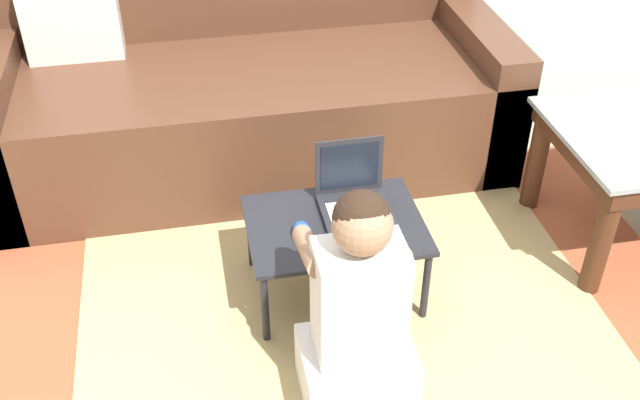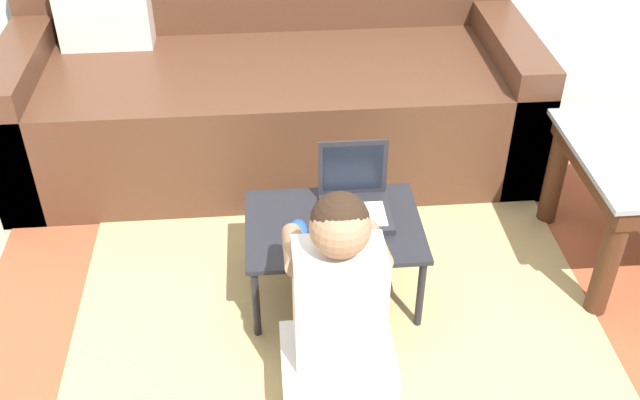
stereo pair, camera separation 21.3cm
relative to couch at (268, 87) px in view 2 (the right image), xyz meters
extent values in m
plane|color=gray|center=(0.10, -0.99, -0.30)|extent=(16.00, 16.00, 0.00)
cube|color=#9E4C2D|center=(0.18, -1.14, -0.29)|extent=(2.32, 1.83, 0.01)
cube|color=tan|center=(0.18, -1.14, -0.29)|extent=(1.67, 1.32, 0.00)
cube|color=#4C2D1E|center=(0.01, -0.05, -0.07)|extent=(2.05, 0.87, 0.45)
cube|color=#4C2D1E|center=(-0.93, -0.05, -0.02)|extent=(0.16, 0.87, 0.56)
cube|color=#4C2D1E|center=(0.95, -0.05, -0.02)|extent=(0.16, 0.87, 0.56)
cube|color=beige|center=(-0.63, 0.13, 0.33)|extent=(0.36, 0.14, 0.36)
cylinder|color=#422314|center=(1.02, -1.08, -0.08)|extent=(0.07, 0.07, 0.43)
cylinder|color=#422314|center=(1.02, -0.59, -0.08)|extent=(0.07, 0.07, 0.43)
cube|color=black|center=(0.18, -0.92, -0.01)|extent=(0.56, 0.41, 0.02)
cylinder|color=black|center=(-0.08, -1.10, -0.16)|extent=(0.02, 0.02, 0.27)
cylinder|color=black|center=(0.43, -1.10, -0.16)|extent=(0.02, 0.02, 0.27)
cylinder|color=black|center=(-0.08, -0.74, -0.16)|extent=(0.02, 0.02, 0.27)
cylinder|color=black|center=(0.43, -0.74, -0.16)|extent=(0.02, 0.02, 0.27)
cube|color=#232328|center=(0.25, -0.89, 0.00)|extent=(0.22, 0.21, 0.02)
cube|color=silver|center=(0.25, -0.90, 0.02)|extent=(0.18, 0.13, 0.00)
cube|color=#232328|center=(0.25, -0.78, 0.11)|extent=(0.22, 0.01, 0.20)
cube|color=black|center=(0.25, -0.79, 0.11)|extent=(0.19, 0.00, 0.16)
ellipsoid|color=#234CB2|center=(0.07, -0.96, 0.01)|extent=(0.06, 0.10, 0.04)
cube|color=silver|center=(0.15, -1.35, -0.20)|extent=(0.31, 0.24, 0.19)
cube|color=silver|center=(0.15, -1.35, 0.08)|extent=(0.23, 0.16, 0.35)
sphere|color=#9E7556|center=(0.15, -1.35, 0.33)|extent=(0.15, 0.15, 0.15)
sphere|color=black|center=(0.15, -1.35, 0.34)|extent=(0.15, 0.15, 0.15)
cylinder|color=#9E7556|center=(0.04, -1.24, 0.17)|extent=(0.06, 0.25, 0.13)
cylinder|color=#9E7556|center=(0.26, -1.24, 0.17)|extent=(0.06, 0.25, 0.13)
camera|label=1|loc=(-0.23, -2.72, 1.45)|focal=42.00mm
camera|label=2|loc=(-0.02, -2.75, 1.45)|focal=42.00mm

